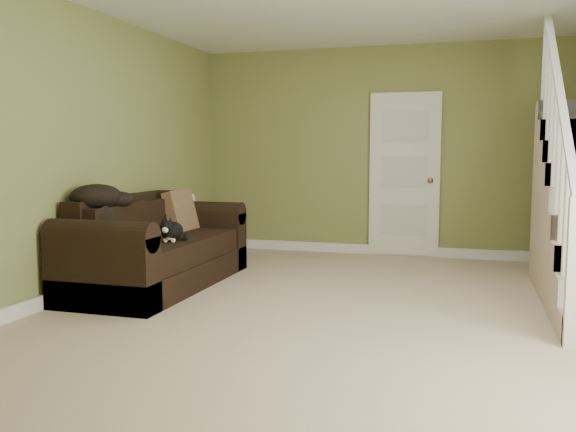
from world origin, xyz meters
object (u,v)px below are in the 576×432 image
Objects in this scene: sofa at (156,252)px; side_table at (188,238)px; banana at (136,243)px; cat at (171,231)px.

sofa is 1.12m from side_table.
side_table is (-0.19, 1.11, -0.03)m from sofa.
cat is at bearing 58.10° from banana.
banana is (0.29, -1.63, 0.20)m from side_table.
sofa is 0.39m from cat.
sofa is at bearing 93.46° from banana.
sofa reaches higher than banana.
sofa is at bearing -80.19° from side_table.
cat is at bearing -34.04° from sofa.
cat is at bearing -70.54° from side_table.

